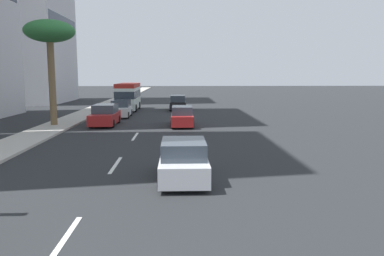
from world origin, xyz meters
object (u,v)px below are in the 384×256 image
object	(u,v)px
car_fourth	(105,115)
car_seventh	(178,103)
minibus_second	(128,96)
car_lead	(184,161)
car_third	(182,117)
car_sixth	(121,109)
palm_tree	(50,35)

from	to	relation	value
car_fourth	car_seventh	world-z (taller)	car_seventh
minibus_second	car_fourth	world-z (taller)	minibus_second
car_lead	car_seventh	distance (m)	29.49
car_third	car_sixth	distance (m)	8.93
minibus_second	car_seventh	world-z (taller)	minibus_second
car_fourth	car_seventh	size ratio (longest dim) A/B	1.00
car_fourth	palm_tree	xyz separation A→B (m)	(-0.66, 3.92, 6.36)
car_fourth	car_sixth	xyz separation A→B (m)	(5.95, -0.41, -0.02)
palm_tree	minibus_second	bearing A→B (deg)	-17.21
car_lead	palm_tree	world-z (taller)	palm_tree
car_lead	car_seventh	world-z (taller)	car_seventh
minibus_second	car_sixth	distance (m)	6.91
car_fourth	minibus_second	bearing A→B (deg)	178.89
car_fourth	palm_tree	size ratio (longest dim) A/B	0.57
car_seventh	car_sixth	bearing A→B (deg)	142.11
car_sixth	palm_tree	world-z (taller)	palm_tree
car_third	car_fourth	size ratio (longest dim) A/B	0.98
car_lead	car_sixth	world-z (taller)	car_sixth
car_lead	car_fourth	xyz separation A→B (m)	(16.46, 6.16, 0.04)
minibus_second	palm_tree	distance (m)	15.11
minibus_second	car_fourth	xyz separation A→B (m)	(-12.80, 0.25, -0.90)
car_lead	car_fourth	distance (m)	17.58
minibus_second	car_seventh	xyz separation A→B (m)	(0.23, -5.67, -0.88)
car_lead	car_seventh	xyz separation A→B (m)	(29.49, 0.24, 0.05)
car_sixth	car_fourth	bearing A→B (deg)	-3.97
car_lead	palm_tree	size ratio (longest dim) A/B	0.52
car_third	car_lead	bearing A→B (deg)	179.59
palm_tree	car_third	bearing A→B (deg)	-90.72
car_seventh	car_third	bearing A→B (deg)	-178.53
car_fourth	car_seventh	xyz separation A→B (m)	(13.02, -5.92, 0.01)
car_seventh	palm_tree	distance (m)	18.01
car_lead	minibus_second	distance (m)	29.87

